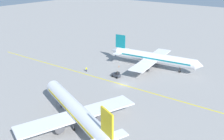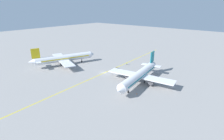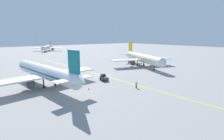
{
  "view_description": "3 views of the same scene",
  "coord_description": "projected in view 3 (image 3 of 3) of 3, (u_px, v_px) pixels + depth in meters",
  "views": [
    {
      "loc": [
        61.24,
        43.2,
        33.96
      ],
      "look_at": [
        -0.17,
        -4.19,
        3.88
      ],
      "focal_mm": 42.0,
      "sensor_mm": 36.0,
      "label": 1
    },
    {
      "loc": [
        -52.67,
        57.95,
        29.75
      ],
      "look_at": [
        -5.9,
        1.55,
        3.17
      ],
      "focal_mm": 28.0,
      "sensor_mm": 36.0,
      "label": 2
    },
    {
      "loc": [
        -33.92,
        -47.36,
        13.5
      ],
      "look_at": [
        0.95,
        -3.26,
        2.47
      ],
      "focal_mm": 28.0,
      "sensor_mm": 36.0,
      "label": 3
    }
  ],
  "objects": [
    {
      "name": "ground_crew_worker",
      "position": [
        136.0,
        84.0,
        45.94
      ],
      "size": [
        0.53,
        0.36,
        1.68
      ],
      "color": "#23232D",
      "rests_on": "ground"
    },
    {
      "name": "apron_yellow_centreline",
      "position": [
        104.0,
        76.0,
        59.69
      ],
      "size": [
        5.36,
        119.91,
        0.01
      ],
      "primitive_type": "cube",
      "rotation": [
        0.0,
        0.0,
        0.04
      ],
      "color": "yellow",
      "rests_on": "ground"
    },
    {
      "name": "airplane_adjacent_stand",
      "position": [
        142.0,
        58.0,
        78.05
      ],
      "size": [
        28.03,
        34.27,
        10.6
      ],
      "color": "silver",
      "rests_on": "ground"
    },
    {
      "name": "airplane_at_gate",
      "position": [
        46.0,
        73.0,
        47.2
      ],
      "size": [
        28.44,
        35.52,
        10.6
      ],
      "color": "white",
      "rests_on": "ground"
    },
    {
      "name": "traffic_cone_near_nose",
      "position": [
        22.0,
        81.0,
        52.09
      ],
      "size": [
        0.32,
        0.32,
        0.55
      ],
      "primitive_type": "cone",
      "color": "orange",
      "rests_on": "ground"
    },
    {
      "name": "airplane_distant_taxiing",
      "position": [
        47.0,
        47.0,
        157.32
      ],
      "size": [
        23.85,
        28.56,
        9.54
      ],
      "color": "silver",
      "rests_on": "ground"
    },
    {
      "name": "baggage_tug_dark",
      "position": [
        104.0,
        78.0,
        53.42
      ],
      "size": [
        1.99,
        3.13,
        2.11
      ],
      "color": "#333842",
      "rests_on": "ground"
    },
    {
      "name": "traffic_cone_mid_apron",
      "position": [
        89.0,
        89.0,
        44.45
      ],
      "size": [
        0.32,
        0.32,
        0.55
      ],
      "primitive_type": "cone",
      "color": "orange",
      "rests_on": "ground"
    },
    {
      "name": "ground_plane",
      "position": [
        104.0,
        76.0,
        59.69
      ],
      "size": [
        400.0,
        400.0,
        0.0
      ],
      "primitive_type": "plane",
      "color": "gray"
    }
  ]
}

